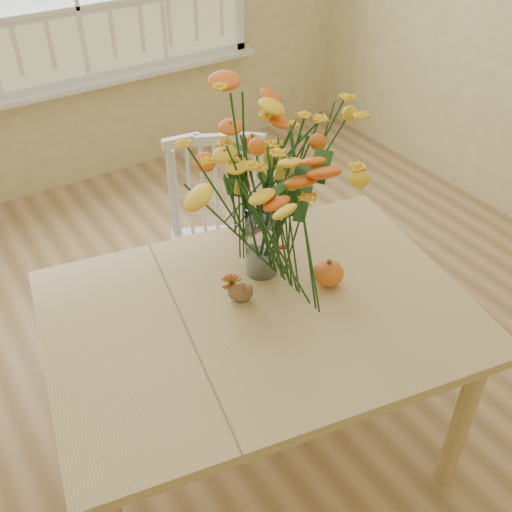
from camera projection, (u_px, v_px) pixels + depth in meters
floor at (284, 375)px, 2.82m from camera, size 4.00×4.50×0.01m
dining_table at (259, 329)px, 2.10m from camera, size 1.59×1.27×0.76m
windsor_chair at (219, 232)px, 2.80m from camera, size 0.59×0.58×0.97m
flower_vase at (262, 177)px, 1.97m from camera, size 0.56×0.56×0.66m
pumpkin at (328, 274)px, 2.13m from camera, size 0.11×0.11×0.09m
turkey_figurine at (241, 292)px, 2.05m from camera, size 0.11×0.10×0.11m
dark_gourd at (264, 250)px, 2.26m from camera, size 0.13×0.07×0.07m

